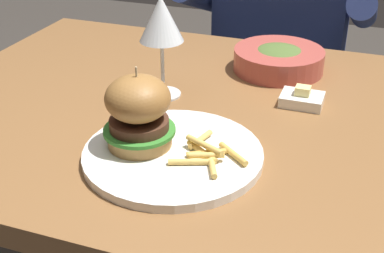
{
  "coord_description": "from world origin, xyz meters",
  "views": [
    {
      "loc": [
        0.19,
        -0.81,
        1.17
      ],
      "look_at": [
        -0.05,
        -0.14,
        0.78
      ],
      "focal_mm": 50.0,
      "sensor_mm": 36.0,
      "label": 1
    }
  ],
  "objects_px": {
    "soup_bowl": "(279,59)",
    "main_plate": "(173,155)",
    "wine_glass": "(161,22)",
    "butter_dish": "(302,99)",
    "burger_sandwich": "(138,112)",
    "diner_person": "(278,68)"
  },
  "relations": [
    {
      "from": "main_plate",
      "to": "butter_dish",
      "type": "height_order",
      "value": "butter_dish"
    },
    {
      "from": "main_plate",
      "to": "diner_person",
      "type": "relative_size",
      "value": 0.23
    },
    {
      "from": "main_plate",
      "to": "burger_sandwich",
      "type": "bearing_deg",
      "value": 179.25
    },
    {
      "from": "wine_glass",
      "to": "soup_bowl",
      "type": "xyz_separation_m",
      "value": [
        0.18,
        0.19,
        -0.12
      ]
    },
    {
      "from": "soup_bowl",
      "to": "main_plate",
      "type": "bearing_deg",
      "value": -101.13
    },
    {
      "from": "wine_glass",
      "to": "burger_sandwich",
      "type": "bearing_deg",
      "value": -77.22
    },
    {
      "from": "diner_person",
      "to": "main_plate",
      "type": "bearing_deg",
      "value": -90.02
    },
    {
      "from": "wine_glass",
      "to": "diner_person",
      "type": "distance_m",
      "value": 0.72
    },
    {
      "from": "wine_glass",
      "to": "butter_dish",
      "type": "distance_m",
      "value": 0.29
    },
    {
      "from": "main_plate",
      "to": "diner_person",
      "type": "height_order",
      "value": "diner_person"
    },
    {
      "from": "burger_sandwich",
      "to": "butter_dish",
      "type": "xyz_separation_m",
      "value": [
        0.21,
        0.25,
        -0.06
      ]
    },
    {
      "from": "burger_sandwich",
      "to": "butter_dish",
      "type": "height_order",
      "value": "burger_sandwich"
    },
    {
      "from": "burger_sandwich",
      "to": "soup_bowl",
      "type": "distance_m",
      "value": 0.42
    },
    {
      "from": "wine_glass",
      "to": "diner_person",
      "type": "relative_size",
      "value": 0.16
    },
    {
      "from": "wine_glass",
      "to": "butter_dish",
      "type": "bearing_deg",
      "value": 10.59
    },
    {
      "from": "butter_dish",
      "to": "diner_person",
      "type": "relative_size",
      "value": 0.06
    },
    {
      "from": "main_plate",
      "to": "butter_dish",
      "type": "distance_m",
      "value": 0.3
    },
    {
      "from": "wine_glass",
      "to": "soup_bowl",
      "type": "distance_m",
      "value": 0.29
    },
    {
      "from": "soup_bowl",
      "to": "diner_person",
      "type": "relative_size",
      "value": 0.16
    },
    {
      "from": "burger_sandwich",
      "to": "diner_person",
      "type": "xyz_separation_m",
      "value": [
        0.06,
        0.84,
        -0.25
      ]
    },
    {
      "from": "soup_bowl",
      "to": "diner_person",
      "type": "xyz_separation_m",
      "value": [
        -0.08,
        0.44,
        -0.2
      ]
    },
    {
      "from": "burger_sandwich",
      "to": "diner_person",
      "type": "height_order",
      "value": "diner_person"
    }
  ]
}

